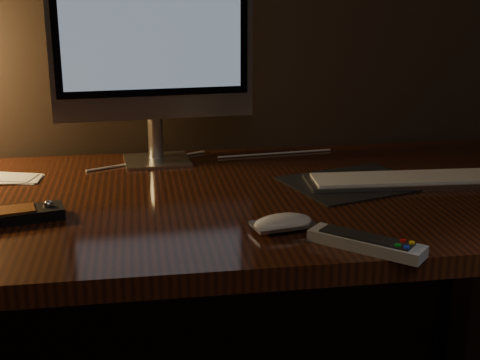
{
  "coord_description": "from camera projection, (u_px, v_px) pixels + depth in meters",
  "views": [
    {
      "loc": [
        -0.14,
        0.56,
        1.18
      ],
      "look_at": [
        0.05,
        1.73,
        0.82
      ],
      "focal_mm": 50.0,
      "sensor_mm": 36.0,
      "label": 1
    }
  ],
  "objects": [
    {
      "name": "mouse",
      "position": [
        283.0,
        225.0,
        1.18
      ],
      "size": [
        0.12,
        0.08,
        0.02
      ],
      "primitive_type": "ellipsoid",
      "rotation": [
        0.0,
        0.0,
        0.19
      ],
      "color": "white",
      "rests_on": "desk"
    },
    {
      "name": "cable",
      "position": [
        214.0,
        158.0,
        1.64
      ],
      "size": [
        0.6,
        0.15,
        0.01
      ],
      "primitive_type": "cylinder",
      "rotation": [
        0.0,
        1.57,
        0.24
      ],
      "color": "white",
      "rests_on": "desk"
    },
    {
      "name": "papers",
      "position": [
        14.0,
        179.0,
        1.47
      ],
      "size": [
        0.13,
        0.1,
        0.01
      ],
      "primitive_type": "cube",
      "rotation": [
        0.0,
        0.0,
        -0.19
      ],
      "color": "white",
      "rests_on": "desk"
    },
    {
      "name": "mousepad",
      "position": [
        354.0,
        183.0,
        1.45
      ],
      "size": [
        0.33,
        0.29,
        0.0
      ],
      "primitive_type": "cube",
      "rotation": [
        0.0,
        0.0,
        0.3
      ],
      "color": "black",
      "rests_on": "desk"
    },
    {
      "name": "monitor",
      "position": [
        152.0,
        40.0,
        1.53
      ],
      "size": [
        0.47,
        0.15,
        0.49
      ],
      "rotation": [
        0.0,
        0.0,
        0.07
      ],
      "color": "silver",
      "rests_on": "desk"
    },
    {
      "name": "tv_remote",
      "position": [
        366.0,
        243.0,
        1.09
      ],
      "size": [
        0.17,
        0.17,
        0.03
      ],
      "rotation": [
        0.0,
        0.0,
        -0.75
      ],
      "color": "#9B9EA0",
      "rests_on": "desk"
    },
    {
      "name": "keyboard",
      "position": [
        405.0,
        180.0,
        1.45
      ],
      "size": [
        0.44,
        0.14,
        0.02
      ],
      "primitive_type": "cube",
      "rotation": [
        0.0,
        0.0,
        -0.05
      ],
      "color": "silver",
      "rests_on": "desk"
    },
    {
      "name": "desk",
      "position": [
        204.0,
        241.0,
        1.48
      ],
      "size": [
        1.6,
        0.75,
        0.75
      ],
      "color": "#38180C",
      "rests_on": "ground"
    },
    {
      "name": "media_remote",
      "position": [
        16.0,
        215.0,
        1.22
      ],
      "size": [
        0.18,
        0.1,
        0.03
      ],
      "rotation": [
        0.0,
        0.0,
        0.23
      ],
      "color": "black",
      "rests_on": "desk"
    }
  ]
}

